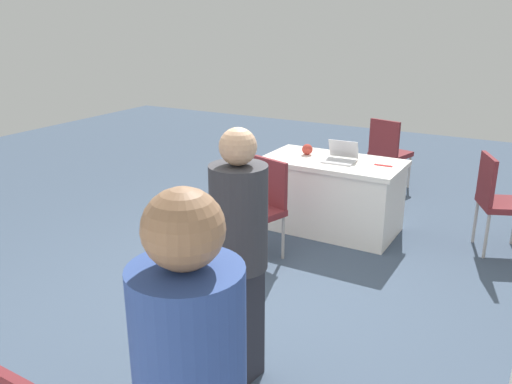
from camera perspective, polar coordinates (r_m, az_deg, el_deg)
The scene contains 9 objects.
ground_plane at distance 4.45m, azimuth -0.67°, elevation -11.37°, with size 14.40×14.40×0.00m, color #3D4C60.
table_foreground at distance 5.73m, azimuth 8.11°, elevation -0.30°, with size 1.45×0.81×0.78m.
chair_near_front at distance 5.59m, azimuth 24.57°, elevation -0.52°, with size 0.58×0.58×0.96m.
chair_tucked_right at distance 4.97m, azimuth 0.47°, elevation -1.24°, with size 0.55×0.55×0.95m.
chair_by_pillar at distance 7.18m, azimuth 14.03°, elevation 4.45°, with size 0.54×0.54×0.95m.
person_presenter at distance 3.15m, azimuth -1.84°, elevation -6.11°, with size 0.38×0.38×1.63m.
laptop_silver at distance 5.56m, azimuth 9.03°, elevation 3.67°, with size 0.33×0.30×0.21m.
yarn_ball at distance 5.78m, azimuth 5.54°, elevation 4.58°, with size 0.12×0.12×0.12m, color #B2382D.
scissors_red at distance 5.49m, azimuth 13.53°, elevation 2.80°, with size 0.18×0.04×0.01m, color red.
Camera 1 is at (-1.93, 3.35, 2.22)m, focal length 37.22 mm.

